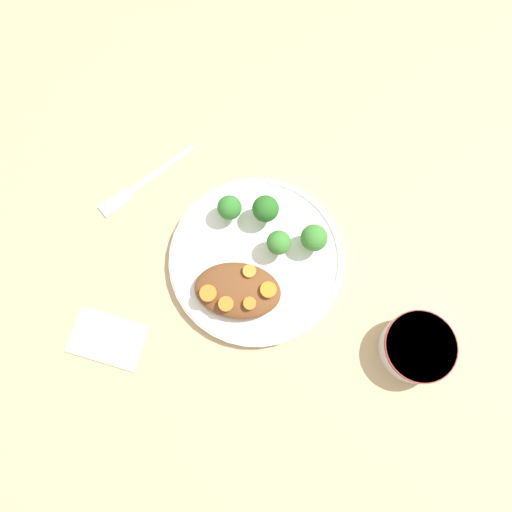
# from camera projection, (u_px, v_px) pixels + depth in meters

# --- Properties ---
(ground_plane) EXTENTS (4.00, 4.00, 0.00)m
(ground_plane) POSITION_uv_depth(u_px,v_px,m) (256.00, 261.00, 0.82)
(ground_plane) COLOR tan
(plate) EXTENTS (0.28, 0.28, 0.02)m
(plate) POSITION_uv_depth(u_px,v_px,m) (256.00, 259.00, 0.81)
(plate) COLOR white
(plate) RESTS_ON ground_plane
(dip_bowl) EXTENTS (0.11, 0.11, 0.05)m
(dip_bowl) POSITION_uv_depth(u_px,v_px,m) (417.00, 347.00, 0.75)
(dip_bowl) COLOR silver
(dip_bowl) RESTS_ON ground_plane
(stew_mound) EXTENTS (0.14, 0.09, 0.03)m
(stew_mound) POSITION_uv_depth(u_px,v_px,m) (238.00, 290.00, 0.77)
(stew_mound) COLOR brown
(stew_mound) RESTS_ON plate
(broccoli_floret_0) EXTENTS (0.04, 0.04, 0.05)m
(broccoli_floret_0) POSITION_uv_depth(u_px,v_px,m) (279.00, 243.00, 0.77)
(broccoli_floret_0) COLOR #7FA85B
(broccoli_floret_0) RESTS_ON plate
(broccoli_floret_1) EXTENTS (0.04, 0.04, 0.06)m
(broccoli_floret_1) POSITION_uv_depth(u_px,v_px,m) (314.00, 238.00, 0.78)
(broccoli_floret_1) COLOR #7FA85B
(broccoli_floret_1) RESTS_ON plate
(broccoli_floret_2) EXTENTS (0.04, 0.04, 0.06)m
(broccoli_floret_2) POSITION_uv_depth(u_px,v_px,m) (266.00, 209.00, 0.79)
(broccoli_floret_2) COLOR #7FA85B
(broccoli_floret_2) RESTS_ON plate
(broccoli_floret_3) EXTENTS (0.04, 0.04, 0.05)m
(broccoli_floret_3) POSITION_uv_depth(u_px,v_px,m) (229.00, 208.00, 0.79)
(broccoli_floret_3) COLOR #759E51
(broccoli_floret_3) RESTS_ON plate
(carrot_slice_0) EXTENTS (0.03, 0.03, 0.01)m
(carrot_slice_0) POSITION_uv_depth(u_px,v_px,m) (208.00, 293.00, 0.75)
(carrot_slice_0) COLOR orange
(carrot_slice_0) RESTS_ON stew_mound
(carrot_slice_1) EXTENTS (0.02, 0.02, 0.01)m
(carrot_slice_1) POSITION_uv_depth(u_px,v_px,m) (268.00, 290.00, 0.75)
(carrot_slice_1) COLOR orange
(carrot_slice_1) RESTS_ON stew_mound
(carrot_slice_2) EXTENTS (0.02, 0.02, 0.00)m
(carrot_slice_2) POSITION_uv_depth(u_px,v_px,m) (249.00, 271.00, 0.76)
(carrot_slice_2) COLOR orange
(carrot_slice_2) RESTS_ON stew_mound
(carrot_slice_3) EXTENTS (0.02, 0.02, 0.01)m
(carrot_slice_3) POSITION_uv_depth(u_px,v_px,m) (252.00, 304.00, 0.75)
(carrot_slice_3) COLOR orange
(carrot_slice_3) RESTS_ON stew_mound
(carrot_slice_4) EXTENTS (0.02, 0.02, 0.01)m
(carrot_slice_4) POSITION_uv_depth(u_px,v_px,m) (226.00, 304.00, 0.75)
(carrot_slice_4) COLOR orange
(carrot_slice_4) RESTS_ON stew_mound
(fork) EXTENTS (0.15, 0.15, 0.01)m
(fork) POSITION_uv_depth(u_px,v_px,m) (138.00, 186.00, 0.85)
(fork) COLOR silver
(fork) RESTS_ON ground_plane
(napkin) EXTENTS (0.12, 0.09, 0.01)m
(napkin) POSITION_uv_depth(u_px,v_px,m) (107.00, 338.00, 0.78)
(napkin) COLOR beige
(napkin) RESTS_ON ground_plane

